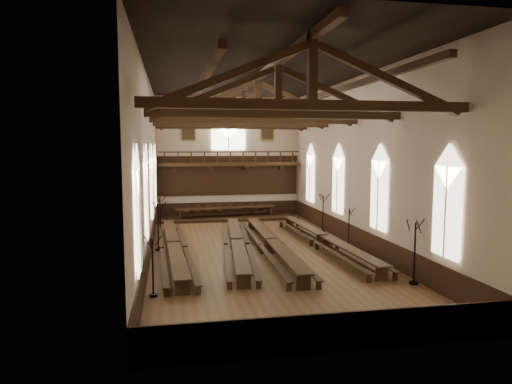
% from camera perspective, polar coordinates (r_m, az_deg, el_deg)
% --- Properties ---
extents(ground, '(26.00, 26.00, 0.00)m').
position_cam_1_polar(ground, '(26.28, 0.15, -7.37)').
color(ground, brown).
rests_on(ground, ground).
extents(room_walls, '(26.00, 26.00, 26.00)m').
position_cam_1_polar(room_walls, '(25.57, 0.16, 6.86)').
color(room_walls, '#C6B096').
rests_on(room_walls, ground).
extents(wainscot_band, '(12.00, 26.00, 1.20)m').
position_cam_1_polar(wainscot_band, '(26.14, 0.15, -6.09)').
color(wainscot_band, black).
rests_on(wainscot_band, ground).
extents(side_windows, '(11.85, 19.80, 4.50)m').
position_cam_1_polar(side_windows, '(25.67, 0.16, 0.78)').
color(side_windows, white).
rests_on(side_windows, room_walls).
extents(end_window, '(2.80, 0.12, 3.80)m').
position_cam_1_polar(end_window, '(38.33, -3.46, 7.71)').
color(end_window, white).
rests_on(end_window, room_walls).
extents(minstrels_gallery, '(11.80, 1.24, 3.70)m').
position_cam_1_polar(minstrels_gallery, '(38.14, -3.38, 2.73)').
color(minstrels_gallery, '#3D2813').
rests_on(minstrels_gallery, room_walls).
extents(portraits, '(7.75, 0.09, 1.45)m').
position_cam_1_polar(portraits, '(38.33, -3.46, 7.52)').
color(portraits, brown).
rests_on(portraits, room_walls).
extents(roof_trusses, '(11.70, 25.70, 2.80)m').
position_cam_1_polar(roof_trusses, '(25.65, 0.16, 10.79)').
color(roof_trusses, '#3D2813').
rests_on(roof_trusses, room_walls).
extents(refectory_row_a, '(1.85, 14.53, 0.76)m').
position_cam_1_polar(refectory_row_a, '(25.57, -10.30, -6.57)').
color(refectory_row_a, '#3D2813').
rests_on(refectory_row_a, ground).
extents(refectory_row_b, '(2.17, 14.43, 0.74)m').
position_cam_1_polar(refectory_row_b, '(26.06, -2.35, -6.27)').
color(refectory_row_b, '#3D2813').
rests_on(refectory_row_b, ground).
extents(refectory_row_c, '(1.73, 14.62, 0.77)m').
position_cam_1_polar(refectory_row_c, '(25.97, 1.96, -6.26)').
color(refectory_row_c, '#3D2813').
rests_on(refectory_row_c, ground).
extents(refectory_row_d, '(1.84, 14.52, 0.76)m').
position_cam_1_polar(refectory_row_d, '(27.33, 8.51, -5.73)').
color(refectory_row_d, '#3D2813').
rests_on(refectory_row_d, ground).
extents(dais, '(11.40, 3.09, 0.21)m').
position_cam_1_polar(dais, '(37.26, -3.76, -3.24)').
color(dais, black).
rests_on(dais, ground).
extents(high_table, '(8.16, 1.93, 0.76)m').
position_cam_1_polar(high_table, '(37.14, -3.77, -2.10)').
color(high_table, '#3D2813').
rests_on(high_table, dais).
extents(high_chairs, '(6.70, 0.41, 0.92)m').
position_cam_1_polar(high_chairs, '(37.93, -3.91, -2.14)').
color(high_chairs, '#3D2813').
rests_on(high_chairs, dais).
extents(candelabrum_left_near, '(0.75, 0.72, 2.49)m').
position_cam_1_polar(candelabrum_left_near, '(18.97, -12.75, -10.44)').
color(candelabrum_left_near, black).
rests_on(candelabrum_left_near, ground).
extents(candelabrum_left_mid, '(0.80, 0.87, 2.84)m').
position_cam_1_polar(candelabrum_left_mid, '(26.85, -12.11, -5.33)').
color(candelabrum_left_mid, black).
rests_on(candelabrum_left_mid, ground).
extents(candelabrum_left_far, '(0.72, 0.82, 2.66)m').
position_cam_1_polar(candelabrum_left_far, '(31.64, -11.88, -3.71)').
color(candelabrum_left_far, black).
rests_on(candelabrum_left_far, ground).
extents(candelabrum_right_near, '(0.87, 0.81, 2.87)m').
position_cam_1_polar(candelabrum_right_near, '(21.17, 19.17, -8.56)').
color(candelabrum_right_near, black).
rests_on(candelabrum_right_near, ground).
extents(candelabrum_right_mid, '(0.71, 0.67, 2.34)m').
position_cam_1_polar(candelabrum_right_mid, '(27.74, 11.51, -5.27)').
color(candelabrum_right_mid, black).
rests_on(candelabrum_right_mid, ground).
extents(candelabrum_right_far, '(0.72, 0.83, 2.68)m').
position_cam_1_polar(candelabrum_right_far, '(32.07, 8.35, -3.50)').
color(candelabrum_right_far, black).
rests_on(candelabrum_right_far, ground).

